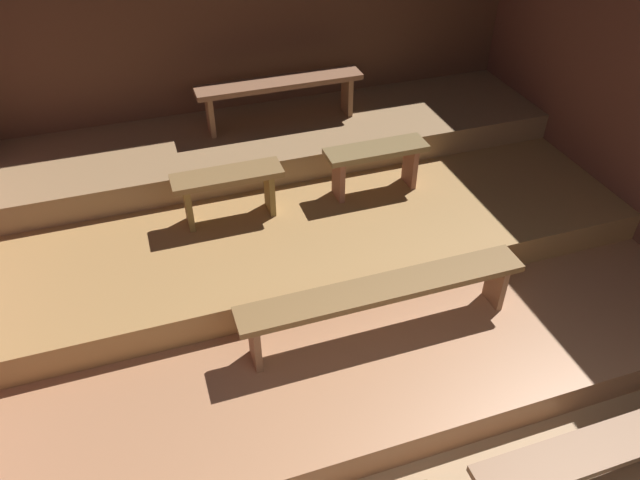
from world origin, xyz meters
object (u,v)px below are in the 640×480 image
object	(u,v)px
bench_lower_center	(383,294)
bench_middle_left	(228,185)
bench_upper_center	(280,89)
bench_middle_right	(376,159)

from	to	relation	value
bench_lower_center	bench_middle_left	size ratio (longest dim) A/B	2.33
bench_lower_center	bench_middle_left	bearing A→B (deg)	119.89
bench_upper_center	bench_middle_left	bearing A→B (deg)	-125.53
bench_middle_left	bench_middle_right	size ratio (longest dim) A/B	1.00
bench_middle_left	bench_upper_center	world-z (taller)	bench_upper_center
bench_middle_left	bench_lower_center	bearing A→B (deg)	-60.11
bench_middle_left	bench_middle_right	world-z (taller)	same
bench_middle_left	bench_upper_center	bearing A→B (deg)	54.47
bench_middle_left	bench_middle_right	bearing A→B (deg)	0.00
bench_lower_center	bench_upper_center	world-z (taller)	bench_upper_center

